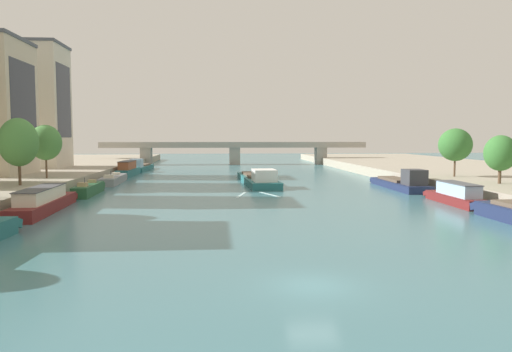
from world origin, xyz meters
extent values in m
plane|color=#42757F|center=(0.00, 0.00, 0.00)|extent=(400.00, 400.00, 0.00)
cube|color=#A89E89|center=(41.57, 55.00, 0.88)|extent=(36.00, 170.00, 1.75)
cube|color=#23666B|center=(1.65, 53.92, 0.47)|extent=(5.38, 22.81, 0.94)
cube|color=#23666B|center=(1.06, 65.57, 0.56)|extent=(4.08, 1.41, 0.83)
cube|color=#23666B|center=(1.65, 53.92, 0.97)|extent=(5.47, 22.82, 0.06)
cube|color=white|center=(2.04, 46.24, 1.85)|extent=(3.41, 4.68, 1.71)
cube|color=black|center=(1.93, 48.51, 2.11)|extent=(2.54, 0.16, 0.48)
cube|color=brown|center=(1.54, 56.18, 1.18)|extent=(3.90, 11.92, 0.36)
cylinder|color=#232328|center=(2.63, 47.17, 1.55)|extent=(0.07, 0.07, 1.10)
cube|color=silver|center=(1.97, 38.40, 0.01)|extent=(2.29, 5.79, 0.03)
cube|color=silver|center=(-1.63, 38.22, 0.01)|extent=(1.71, 5.93, 0.03)
cube|color=#23666B|center=(-20.93, 15.21, 0.74)|extent=(2.23, 1.33, 0.99)
cube|color=maroon|center=(-21.65, 25.72, 0.55)|extent=(3.09, 14.79, 1.10)
cube|color=maroon|center=(-21.93, 33.42, 0.66)|extent=(2.46, 1.32, 0.92)
cube|color=maroon|center=(-21.65, 25.72, 1.13)|extent=(3.14, 14.79, 0.06)
cube|color=beige|center=(-21.62, 24.98, 1.78)|extent=(2.43, 9.48, 1.23)
cube|color=#4C4C51|center=(-21.62, 24.98, 2.43)|extent=(2.60, 9.77, 0.08)
cylinder|color=#232328|center=(-21.11, 21.32, 1.71)|extent=(0.07, 0.07, 1.10)
cube|color=#235633|center=(-21.06, 39.92, 0.64)|extent=(2.20, 10.13, 1.28)
cube|color=#235633|center=(-21.21, 45.30, 0.77)|extent=(1.86, 1.31, 1.01)
cube|color=#235633|center=(-21.06, 39.92, 1.31)|extent=(2.24, 10.13, 0.06)
cube|color=tan|center=(-21.12, 42.13, 1.54)|extent=(0.98, 0.93, 0.40)
cube|color=tan|center=(-20.98, 37.10, 1.58)|extent=(1.09, 1.13, 0.48)
cylinder|color=#232328|center=(-20.69, 36.90, 1.89)|extent=(0.07, 0.07, 1.10)
cube|color=gray|center=(-21.24, 55.43, 0.55)|extent=(2.87, 12.78, 1.10)
cube|color=gray|center=(-21.45, 62.13, 0.66)|extent=(2.38, 1.31, 0.92)
cube|color=gray|center=(-21.24, 55.43, 1.13)|extent=(2.92, 12.78, 0.06)
cube|color=beige|center=(-21.33, 58.23, 1.36)|extent=(1.26, 0.94, 0.40)
cube|color=beige|center=(-21.12, 51.88, 1.40)|extent=(1.39, 1.14, 0.48)
cylinder|color=#232328|center=(-20.74, 51.64, 1.71)|extent=(0.07, 0.07, 1.10)
cube|color=#23666B|center=(-21.72, 71.22, 0.62)|extent=(2.64, 12.11, 1.25)
cube|color=#23666B|center=(-21.58, 77.60, 0.75)|extent=(2.29, 1.31, 0.99)
cube|color=#23666B|center=(-21.72, 71.22, 1.28)|extent=(2.69, 12.11, 0.06)
cube|color=#9E5133|center=(-21.73, 70.61, 2.05)|extent=(2.12, 7.76, 1.48)
cube|color=#4C4C51|center=(-21.73, 70.61, 2.82)|extent=(2.26, 7.99, 0.08)
cylinder|color=#232328|center=(-21.44, 67.59, 1.86)|extent=(0.07, 0.07, 1.10)
cube|color=#23666B|center=(-21.56, 86.09, 0.46)|extent=(3.65, 14.67, 0.93)
cube|color=#23666B|center=(-21.29, 93.72, 0.56)|extent=(3.02, 1.31, 0.83)
cube|color=#23666B|center=(-21.56, 86.09, 0.96)|extent=(3.71, 14.67, 0.06)
cube|color=#9EBCD6|center=(-21.73, 81.14, 1.88)|extent=(2.46, 2.99, 1.78)
cube|color=black|center=(-21.68, 82.61, 2.14)|extent=(1.88, 0.10, 0.50)
cube|color=brown|center=(-21.51, 87.55, 1.17)|extent=(2.71, 7.66, 0.36)
cylinder|color=#232328|center=(-21.24, 81.71, 1.54)|extent=(0.07, 0.07, 1.10)
cube|color=#1E284C|center=(21.15, 21.27, 0.75)|extent=(2.89, 1.29, 0.99)
cube|color=maroon|center=(21.31, 27.80, 0.47)|extent=(2.56, 10.76, 0.94)
cube|color=maroon|center=(21.45, 33.50, 0.56)|extent=(2.22, 1.26, 0.83)
cube|color=maroon|center=(21.31, 27.80, 0.97)|extent=(2.61, 10.76, 0.06)
cube|color=#9EBCD6|center=(21.30, 27.27, 1.67)|extent=(2.06, 6.90, 1.34)
cube|color=#4C4C51|center=(21.30, 27.27, 2.37)|extent=(2.20, 7.10, 0.08)
cylinder|color=#232328|center=(21.58, 24.58, 1.55)|extent=(0.07, 0.07, 1.10)
cube|color=#1E284C|center=(21.33, 44.42, 0.46)|extent=(3.49, 15.90, 0.93)
cube|color=#1E284C|center=(21.41, 52.71, 0.56)|extent=(3.19, 1.23, 0.83)
cube|color=#1E284C|center=(21.33, 44.42, 0.96)|extent=(3.55, 15.90, 0.06)
cube|color=#38383D|center=(21.29, 39.03, 2.03)|extent=(2.54, 3.20, 2.08)
cube|color=black|center=(21.30, 40.63, 2.34)|extent=(2.01, 0.05, 0.58)
cube|color=brown|center=(21.35, 46.01, 1.17)|extent=(2.68, 8.27, 0.36)
cylinder|color=#232328|center=(21.79, 39.66, 1.54)|extent=(0.07, 0.07, 1.10)
cylinder|color=brown|center=(-27.48, 34.95, 3.48)|extent=(0.32, 0.32, 3.45)
ellipsoid|color=#4C8942|center=(-27.48, 34.95, 6.73)|extent=(4.38, 4.38, 5.57)
cylinder|color=brown|center=(-27.76, 44.62, 3.52)|extent=(0.26, 0.26, 3.54)
ellipsoid|color=#4C8942|center=(-27.76, 44.62, 6.60)|extent=(4.21, 4.21, 4.77)
cylinder|color=brown|center=(29.09, 32.47, 3.00)|extent=(0.37, 0.37, 2.49)
ellipsoid|color=#387533|center=(29.09, 32.47, 5.42)|extent=(3.78, 3.78, 4.27)
cylinder|color=brown|center=(28.86, 43.16, 3.37)|extent=(0.27, 0.27, 3.24)
ellipsoid|color=#387533|center=(28.86, 43.16, 6.26)|extent=(4.60, 4.60, 4.61)
cube|color=#232833|center=(-33.33, 52.33, 12.61)|extent=(0.04, 9.54, 11.85)
cube|color=beige|center=(-39.09, 69.90, 12.85)|extent=(12.44, 10.07, 22.20)
cube|color=#4C515B|center=(-39.09, 69.90, 24.20)|extent=(12.81, 10.37, 0.50)
cube|color=#232833|center=(-32.85, 69.90, 13.96)|extent=(0.04, 8.06, 13.32)
cube|color=#9E998E|center=(0.00, 108.27, 4.86)|extent=(71.14, 4.40, 0.60)
cube|color=#9E998E|center=(0.00, 106.27, 5.61)|extent=(71.14, 0.30, 0.90)
cube|color=#9E998E|center=(0.00, 110.27, 5.61)|extent=(71.14, 0.30, 0.90)
cube|color=#9E998E|center=(-23.57, 108.27, 2.28)|extent=(2.80, 3.60, 4.56)
cube|color=#9E998E|center=(0.00, 108.27, 2.28)|extent=(2.80, 3.60, 4.56)
cube|color=#9E998E|center=(23.57, 108.27, 2.28)|extent=(2.80, 3.60, 4.56)
camera|label=1|loc=(-4.63, -23.03, 7.26)|focal=34.10mm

